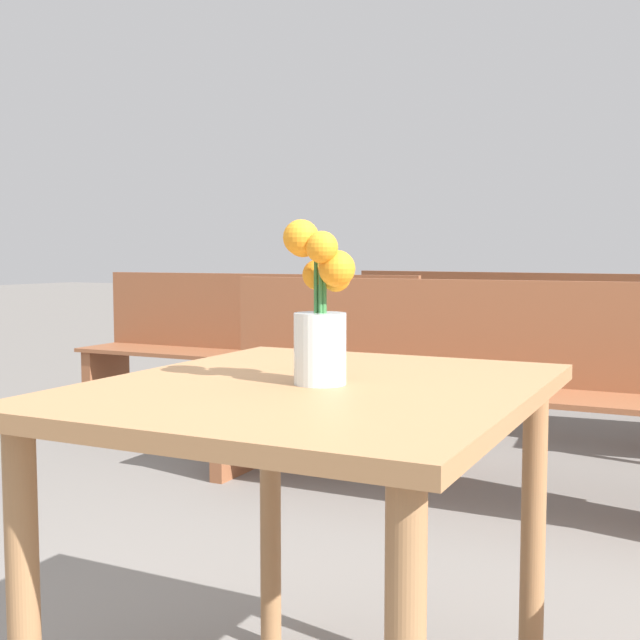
% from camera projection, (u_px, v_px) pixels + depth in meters
% --- Properties ---
extents(table_front, '(0.75, 0.89, 0.72)m').
position_uv_depth(table_front, '(315.00, 444.00, 1.41)').
color(table_front, '#9E7047').
rests_on(table_front, ground_plane).
extents(flower_vase, '(0.13, 0.12, 0.28)m').
position_uv_depth(flower_vase, '(319.00, 311.00, 1.38)').
color(flower_vase, silver).
rests_on(flower_vase, table_front).
extents(bench_near, '(1.98, 0.39, 0.85)m').
position_uv_depth(bench_near, '(451.00, 377.00, 3.09)').
color(bench_near, brown).
rests_on(bench_near, ground_plane).
extents(bench_middle, '(2.00, 0.64, 0.85)m').
position_uv_depth(bench_middle, '(506.00, 340.00, 4.41)').
color(bench_middle, brown).
rests_on(bench_middle, ground_plane).
extents(bench_far, '(1.82, 0.39, 0.85)m').
position_uv_depth(bench_far, '(245.00, 348.00, 4.11)').
color(bench_far, brown).
rests_on(bench_far, ground_plane).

